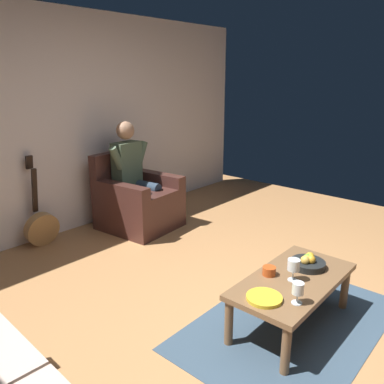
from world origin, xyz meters
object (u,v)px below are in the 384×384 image
at_px(person_seated, 134,172).
at_px(wine_glass_far, 298,290).
at_px(armchair, 137,202).
at_px(candle_jar, 269,271).
at_px(coffee_table, 293,285).
at_px(guitar, 41,226).
at_px(fruit_bowl, 308,263).
at_px(decorative_dish, 264,298).
at_px(wine_glass_near, 294,266).

height_order(person_seated, wine_glass_far, person_seated).
xyz_separation_m(armchair, candle_jar, (0.64, 2.21, 0.10)).
distance_m(armchair, person_seated, 0.37).
xyz_separation_m(coffee_table, guitar, (0.49, -2.73, -0.11)).
height_order(guitar, fruit_bowl, guitar).
relative_size(decorative_dish, candle_jar, 2.42).
bearing_deg(fruit_bowl, guitar, -75.22).
relative_size(person_seated, coffee_table, 1.20).
distance_m(person_seated, wine_glass_near, 2.49).
distance_m(guitar, candle_jar, 2.61).
xyz_separation_m(person_seated, guitar, (1.05, -0.33, -0.46)).
bearing_deg(decorative_dish, armchair, -111.92).
relative_size(guitar, decorative_dish, 4.18).
height_order(guitar, candle_jar, guitar).
xyz_separation_m(guitar, fruit_bowl, (-0.72, 2.73, 0.20)).
distance_m(person_seated, coffee_table, 2.49).
bearing_deg(armchair, wine_glass_far, 65.93).
xyz_separation_m(armchair, wine_glass_far, (0.85, 2.54, 0.16)).
bearing_deg(armchair, guitar, -24.49).
distance_m(coffee_table, candle_jar, 0.20).
height_order(coffee_table, fruit_bowl, fruit_bowl).
bearing_deg(person_seated, wine_glass_far, 66.22).
height_order(guitar, wine_glass_far, guitar).
xyz_separation_m(coffee_table, candle_jar, (0.07, -0.16, 0.09)).
height_order(armchair, wine_glass_near, armchair).
xyz_separation_m(decorative_dish, candle_jar, (-0.31, -0.15, 0.02)).
height_order(coffee_table, candle_jar, candle_jar).
bearing_deg(coffee_table, fruit_bowl, -179.68).
distance_m(armchair, coffee_table, 2.44).
relative_size(armchair, guitar, 0.91).
height_order(armchair, decorative_dish, armchair).
distance_m(wine_glass_far, fruit_bowl, 0.54).
bearing_deg(decorative_dish, wine_glass_near, 176.85).
xyz_separation_m(wine_glass_near, candle_jar, (0.04, -0.17, -0.08)).
bearing_deg(armchair, wine_glass_near, 70.31).
relative_size(fruit_bowl, candle_jar, 2.67).
bearing_deg(wine_glass_near, armchair, -104.09).
xyz_separation_m(armchair, person_seated, (0.00, -0.03, 0.37)).
height_order(coffee_table, guitar, guitar).
bearing_deg(wine_glass_near, person_seated, -103.83).
height_order(guitar, decorative_dish, guitar).
xyz_separation_m(guitar, wine_glass_far, (-0.21, 2.90, 0.26)).
distance_m(armchair, wine_glass_near, 2.46).
relative_size(guitar, wine_glass_far, 6.70).
relative_size(person_seated, fruit_bowl, 4.89).
bearing_deg(guitar, armchair, 161.12).
distance_m(person_seated, candle_jar, 2.35).
xyz_separation_m(coffee_table, wine_glass_far, (0.28, 0.17, 0.15)).
bearing_deg(fruit_bowl, armchair, -98.07).
distance_m(armchair, fruit_bowl, 2.39).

